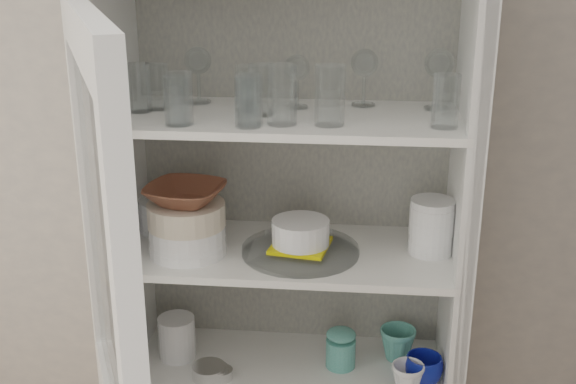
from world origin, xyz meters
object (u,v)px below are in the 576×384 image
Objects in this scene: goblet_1 at (297,79)px; plate_stack_front at (188,239)px; goblet_2 at (364,75)px; goblet_3 at (439,77)px; plate_stack_back at (170,214)px; glass_platter at (300,250)px; terracotta_bowl at (185,194)px; cream_bowl at (186,214)px; measuring_cups at (209,372)px; mug_blue at (424,370)px; grey_bowl_stack at (431,226)px; white_ramekin at (301,232)px; mug_teal at (397,344)px; white_canister at (177,337)px; mug_white at (408,378)px; yellow_trivet at (300,245)px; teal_jar at (341,350)px; goblet_0 at (198,73)px; pantry_cabinet at (290,332)px.

goblet_1 is 0.74× the size of plate_stack_front.
plate_stack_front is at bearing -159.03° from goblet_2.
goblet_3 reaches higher than plate_stack_back.
glass_platter is (0.32, 0.03, -0.03)m from plate_stack_front.
glass_platter is at bearing -160.17° from goblet_3.
glass_platter is (0.32, 0.03, -0.17)m from terracotta_bowl.
cream_bowl reaches higher than measuring_cups.
grey_bowl_stack is at bearing 75.77° from mug_blue.
cream_bowl is 0.33m from white_ramekin.
plate_stack_front is 1.95× the size of mug_teal.
white_canister is (-0.12, 0.11, 0.05)m from measuring_cups.
glass_platter is 0.48m from measuring_cups.
terracotta_bowl is 0.84m from mug_white.
yellow_trivet is at bearing 5.22° from terracotta_bowl.
goblet_1 is 0.92× the size of goblet_2.
plate_stack_front is at bearing -154.82° from goblet_1.
plate_stack_front is at bearing -173.81° from grey_bowl_stack.
white_canister reaches higher than teal_jar.
goblet_3 is 1.17× the size of yellow_trivet.
yellow_trivet reaches higher than white_canister.
plate_stack_front is (-0.69, -0.16, -0.45)m from goblet_3.
white_ramekin is at bearing -172.96° from grey_bowl_stack.
white_canister is (-0.07, 0.08, -0.37)m from plate_stack_front.
white_ramekin is at bearing -25.73° from goblet_0.
white_canister is at bearing 172.02° from white_ramekin.
mug_blue is at bearing -2.07° from glass_platter.
white_canister is at bearing 160.64° from mug_blue.
mug_teal reaches higher than measuring_cups.
goblet_0 is 0.83m from white_canister.
white_canister is at bearing -73.99° from plate_stack_back.
mug_white is at bearing -114.62° from grey_bowl_stack.
goblet_3 is at bearing -1.38° from goblet_0.
goblet_3 is (0.39, 0.02, 0.01)m from goblet_1.
white_canister is at bearing -169.63° from goblet_2.
grey_bowl_stack is 0.49m from teal_jar.
terracotta_bowl is 0.34m from white_ramekin.
measuring_cups is (-0.59, 0.01, -0.02)m from mug_white.
terracotta_bowl reaches higher than grey_bowl_stack.
glass_platter reaches higher than mug_blue.
terracotta_bowl is (-0.01, -0.18, -0.31)m from goblet_0.
pantry_cabinet is at bearing -151.20° from goblet_1.
goblet_3 is at bearing 13.25° from cream_bowl.
measuring_cups is (-0.64, -0.18, -0.87)m from goblet_3.
goblet_1 is at bearing 157.70° from teal_jar.
mug_blue is (0.69, 0.02, -0.53)m from terracotta_bowl.
goblet_3 is 0.54× the size of glass_platter.
plate_stack_back is 0.24m from terracotta_bowl.
grey_bowl_stack is at bearing -1.58° from teal_jar.
yellow_trivet is at bearing -136.44° from goblet_2.
goblet_0 is 1.60× the size of teal_jar.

